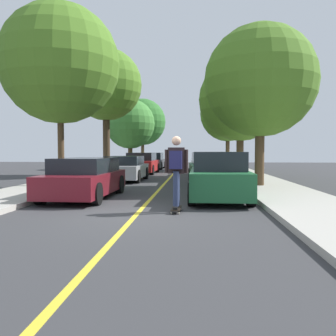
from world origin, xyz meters
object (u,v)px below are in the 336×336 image
at_px(street_tree_right_near, 240,100).
at_px(street_tree_right_far, 228,114).
at_px(street_tree_right_nearest, 260,81).
at_px(parked_car_right_nearest, 219,177).
at_px(parked_car_left_far, 142,163).
at_px(fire_hydrant, 84,174).
at_px(parked_car_left_nearest, 85,178).
at_px(street_tree_left_near, 106,85).
at_px(street_tree_left_far, 130,124).
at_px(parked_car_right_far, 206,164).
at_px(parked_car_left_farthest, 152,161).
at_px(street_tree_left_farthest, 143,122).
at_px(parked_car_right_farthest, 204,161).
at_px(street_tree_left_nearest, 60,64).
at_px(parked_car_right_near, 211,168).
at_px(skateboard, 176,208).
at_px(skateboarder, 176,167).
at_px(parked_car_left_near, 125,169).

bearing_deg(street_tree_right_near, street_tree_right_far, 90.00).
bearing_deg(street_tree_right_nearest, parked_car_right_nearest, -118.50).
height_order(parked_car_left_far, fire_hydrant, parked_car_left_far).
relative_size(parked_car_left_nearest, fire_hydrant, 6.17).
bearing_deg(parked_car_right_nearest, parked_car_left_far, 108.54).
bearing_deg(street_tree_left_near, street_tree_right_nearest, -41.51).
relative_size(street_tree_right_near, street_tree_right_far, 1.03).
bearing_deg(street_tree_left_near, street_tree_right_far, 40.55).
bearing_deg(street_tree_left_far, parked_car_right_far, -51.18).
bearing_deg(parked_car_left_farthest, parked_car_right_far, -61.11).
bearing_deg(street_tree_left_farthest, parked_car_left_far, -82.07).
distance_m(parked_car_right_farthest, street_tree_left_nearest, 16.60).
height_order(street_tree_right_nearest, fire_hydrant, street_tree_right_nearest).
height_order(parked_car_right_near, skateboard, parked_car_right_near).
xyz_separation_m(parked_car_right_nearest, skateboarder, (-1.20, -2.44, 0.40)).
bearing_deg(parked_car_right_nearest, fire_hydrant, 140.27).
relative_size(street_tree_right_nearest, skateboarder, 3.60).
height_order(parked_car_left_nearest, street_tree_left_near, street_tree_left_near).
bearing_deg(parked_car_left_farthest, street_tree_right_far, -14.16).
relative_size(parked_car_right_nearest, street_tree_left_far, 0.74).
bearing_deg(parked_car_right_far, parked_car_right_near, -90.01).
bearing_deg(parked_car_left_nearest, parked_car_right_far, 68.97).
relative_size(parked_car_left_near, skateboarder, 2.29).
xyz_separation_m(parked_car_left_nearest, parked_car_right_nearest, (4.26, -0.04, 0.07)).
distance_m(parked_car_left_nearest, fire_hydrant, 4.98).
height_order(parked_car_right_far, skateboarder, skateboarder).
height_order(parked_car_right_nearest, street_tree_left_nearest, street_tree_left_nearest).
relative_size(street_tree_left_farthest, street_tree_right_nearest, 1.06).
bearing_deg(parked_car_left_far, parked_car_left_farthest, 90.00).
relative_size(parked_car_left_near, street_tree_left_nearest, 0.56).
bearing_deg(parked_car_left_farthest, parked_car_right_near, -72.28).
distance_m(parked_car_right_near, street_tree_left_far, 14.86).
distance_m(parked_car_left_nearest, street_tree_left_near, 11.65).
distance_m(street_tree_left_nearest, street_tree_right_near, 10.44).
xyz_separation_m(parked_car_left_near, fire_hydrant, (-1.50, -1.97, -0.13)).
height_order(parked_car_right_near, fire_hydrant, parked_car_right_near).
xyz_separation_m(parked_car_right_far, street_tree_left_near, (-6.11, -0.64, 4.81)).
bearing_deg(parked_car_right_far, parked_car_right_farthest, 89.99).
distance_m(parked_car_left_far, skateboard, 15.42).
xyz_separation_m(parked_car_right_near, skateboarder, (-1.20, -7.95, 0.40)).
bearing_deg(street_tree_left_nearest, parked_car_right_nearest, -25.37).
bearing_deg(parked_car_left_near, parked_car_left_farthest, 90.00).
bearing_deg(street_tree_left_near, skateboard, -69.12).
height_order(parked_car_right_near, skateboarder, skateboarder).
distance_m(street_tree_left_nearest, fire_hydrant, 4.88).
bearing_deg(parked_car_right_far, street_tree_right_nearest, -76.44).
xyz_separation_m(parked_car_right_near, street_tree_left_far, (-6.11, 13.20, 3.05)).
distance_m(parked_car_right_nearest, street_tree_left_nearest, 7.99).
xyz_separation_m(street_tree_left_nearest, street_tree_right_far, (7.97, 14.38, -0.56)).
distance_m(street_tree_left_farthest, street_tree_right_far, 11.81).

